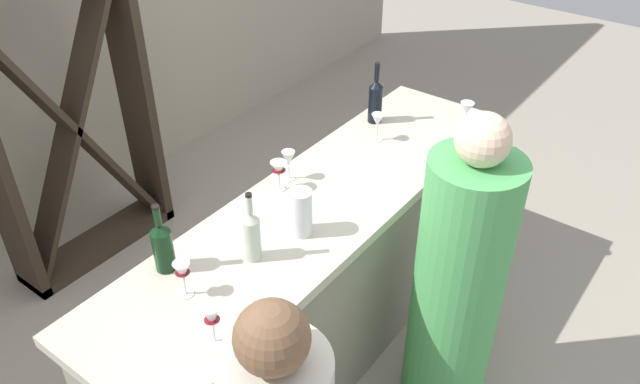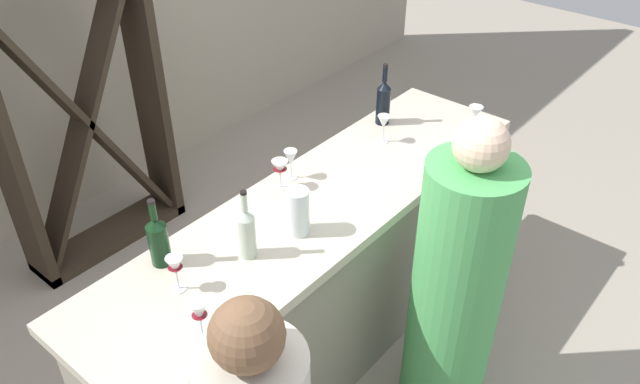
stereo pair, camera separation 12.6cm
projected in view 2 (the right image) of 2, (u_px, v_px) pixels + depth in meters
ground_plane at (320, 351)px, 3.37m from camera, size 12.00×12.00×0.00m
back_wall at (35, 4)px, 3.71m from camera, size 8.00×0.10×2.80m
bar_counter at (320, 282)px, 3.08m from camera, size 2.44×0.63×0.99m
wine_rack at (83, 120)px, 3.62m from camera, size 1.01×0.28×1.77m
wine_bottle_leftmost_dark_green at (158, 240)px, 2.40m from camera, size 0.08×0.08×0.30m
wine_bottle_second_left_clear_pale at (247, 232)px, 2.43m from camera, size 0.07×0.07×0.31m
wine_bottle_center_near_black at (383, 101)px, 3.30m from camera, size 0.07×0.07×0.34m
wine_glass_near_left at (475, 113)px, 3.25m from camera, size 0.07×0.07×0.14m
wine_glass_near_center at (199, 314)px, 2.09m from camera, size 0.06×0.06×0.16m
wine_glass_near_right at (175, 268)px, 2.28m from camera, size 0.06×0.06×0.15m
wine_glass_far_left at (384, 123)px, 3.15m from camera, size 0.06×0.06×0.15m
wine_glass_far_center at (280, 169)px, 2.82m from camera, size 0.07×0.07×0.14m
wine_glass_far_right at (291, 159)px, 2.89m from camera, size 0.06×0.06×0.15m
water_pitcher at (298, 212)px, 2.56m from camera, size 0.10×0.10×0.21m
person_left_guest at (456, 290)px, 2.74m from camera, size 0.40×0.40×1.56m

